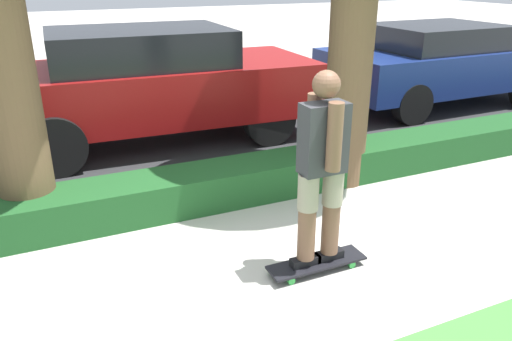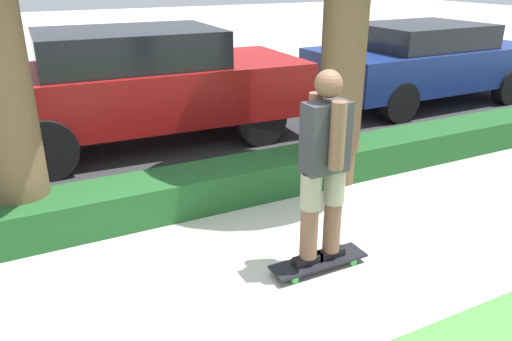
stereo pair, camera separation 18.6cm
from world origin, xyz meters
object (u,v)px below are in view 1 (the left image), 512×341
Objects in this scene: parked_car_rear at (438,62)px; skateboard at (317,263)px; skater_person at (322,167)px; parked_car_middle at (150,82)px.

skateboard is at bearing -141.82° from parked_car_rear.
skateboard is at bearing -3.58° from skater_person.
skateboard is 6.36m from parked_car_rear.
parked_car_rear is at bearing 38.99° from skateboard.
parked_car_middle is at bearing 178.86° from parked_car_rear.
skateboard is 0.18× the size of parked_car_middle.
parked_car_rear is (4.91, 3.97, -0.16)m from skater_person.
skater_person reaches higher than parked_car_rear.
parked_car_middle reaches higher than parked_car_rear.
parked_car_middle is 5.34m from parked_car_rear.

